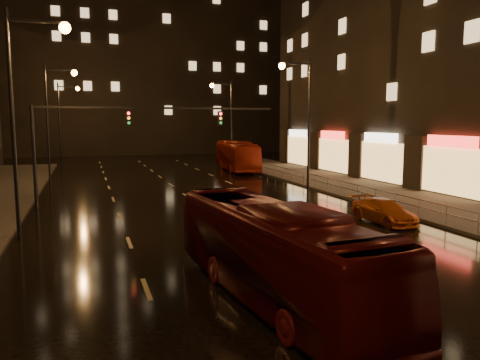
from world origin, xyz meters
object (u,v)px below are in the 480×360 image
at_px(bus_red, 274,252).
at_px(bus_curb, 237,156).
at_px(taxi_far, 384,211).
at_px(taxi_near, 384,263).

distance_m(bus_red, bus_curb, 36.80).
relative_size(bus_curb, taxi_far, 2.70).
xyz_separation_m(bus_curb, taxi_far, (-0.75, -27.34, -0.96)).
bearing_deg(taxi_far, bus_red, -143.32).
relative_size(bus_red, taxi_far, 2.47).
xyz_separation_m(bus_curb, taxi_near, (-6.20, -35.00, -0.98)).
distance_m(taxi_near, taxi_far, 9.40).
bearing_deg(taxi_near, taxi_far, 50.49).
bearing_deg(bus_red, taxi_far, 34.31).
bearing_deg(bus_curb, taxi_far, -85.75).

